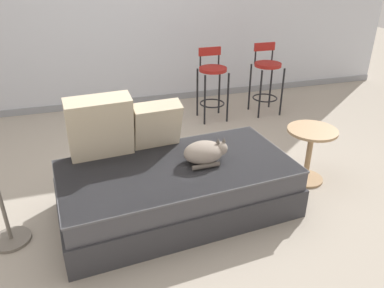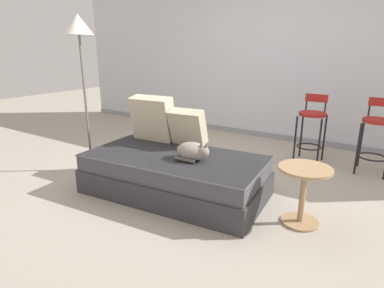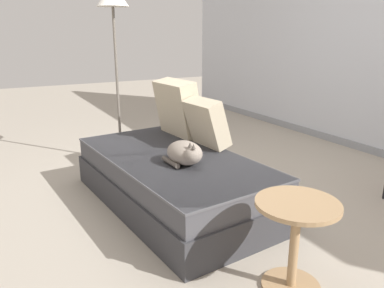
{
  "view_description": "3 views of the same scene",
  "coord_description": "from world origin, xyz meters",
  "px_view_note": "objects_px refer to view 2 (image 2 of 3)",
  "views": [
    {
      "loc": [
        -0.62,
        -2.84,
        1.87
      ],
      "look_at": [
        0.15,
        -0.3,
        0.54
      ],
      "focal_mm": 35.0,
      "sensor_mm": 36.0,
      "label": 1
    },
    {
      "loc": [
        1.82,
        -2.88,
        1.46
      ],
      "look_at": [
        0.15,
        -0.3,
        0.54
      ],
      "focal_mm": 30.0,
      "sensor_mm": 36.0,
      "label": 2
    },
    {
      "loc": [
        2.54,
        -1.61,
        1.35
      ],
      "look_at": [
        0.15,
        -0.3,
        0.54
      ],
      "focal_mm": 35.0,
      "sensor_mm": 36.0,
      "label": 3
    }
  ],
  "objects_px": {
    "throw_pillow_middle": "(188,127)",
    "cat": "(193,151)",
    "throw_pillow_corner": "(153,118)",
    "floor_lamp": "(80,40)",
    "side_table": "(303,187)",
    "bar_stool_near_window": "(312,123)",
    "bar_stool_by_doorway": "(377,131)",
    "couch": "(175,174)"
  },
  "relations": [
    {
      "from": "cat",
      "to": "throw_pillow_middle",
      "type": "bearing_deg",
      "value": 130.04
    },
    {
      "from": "couch",
      "to": "throw_pillow_middle",
      "type": "distance_m",
      "value": 0.56
    },
    {
      "from": "side_table",
      "to": "floor_lamp",
      "type": "height_order",
      "value": "floor_lamp"
    },
    {
      "from": "throw_pillow_corner",
      "to": "bar_stool_by_doorway",
      "type": "xyz_separation_m",
      "value": [
        2.19,
        1.45,
        -0.16
      ]
    },
    {
      "from": "bar_stool_by_doorway",
      "to": "side_table",
      "type": "bearing_deg",
      "value": -103.42
    },
    {
      "from": "throw_pillow_corner",
      "to": "side_table",
      "type": "xyz_separation_m",
      "value": [
        1.8,
        -0.21,
        -0.34
      ]
    },
    {
      "from": "throw_pillow_corner",
      "to": "cat",
      "type": "bearing_deg",
      "value": -23.02
    },
    {
      "from": "couch",
      "to": "side_table",
      "type": "xyz_separation_m",
      "value": [
        1.26,
        0.11,
        0.12
      ]
    },
    {
      "from": "couch",
      "to": "floor_lamp",
      "type": "bearing_deg",
      "value": -179.49
    },
    {
      "from": "bar_stool_near_window",
      "to": "side_table",
      "type": "xyz_separation_m",
      "value": [
        0.34,
        -1.66,
        -0.19
      ]
    },
    {
      "from": "side_table",
      "to": "bar_stool_near_window",
      "type": "bearing_deg",
      "value": 101.63
    },
    {
      "from": "cat",
      "to": "side_table",
      "type": "height_order",
      "value": "cat"
    },
    {
      "from": "throw_pillow_middle",
      "to": "cat",
      "type": "bearing_deg",
      "value": -49.96
    },
    {
      "from": "throw_pillow_corner",
      "to": "throw_pillow_middle",
      "type": "height_order",
      "value": "throw_pillow_corner"
    },
    {
      "from": "cat",
      "to": "bar_stool_by_doorway",
      "type": "relative_size",
      "value": 0.4
    },
    {
      "from": "side_table",
      "to": "couch",
      "type": "bearing_deg",
      "value": -174.97
    },
    {
      "from": "throw_pillow_middle",
      "to": "bar_stool_by_doorway",
      "type": "bearing_deg",
      "value": 39.13
    },
    {
      "from": "bar_stool_by_doorway",
      "to": "cat",
      "type": "bearing_deg",
      "value": -128.84
    },
    {
      "from": "floor_lamp",
      "to": "couch",
      "type": "bearing_deg",
      "value": 0.51
    },
    {
      "from": "bar_stool_by_doorway",
      "to": "throw_pillow_corner",
      "type": "bearing_deg",
      "value": -146.48
    },
    {
      "from": "side_table",
      "to": "throw_pillow_middle",
      "type": "bearing_deg",
      "value": 169.34
    },
    {
      "from": "throw_pillow_corner",
      "to": "bar_stool_near_window",
      "type": "height_order",
      "value": "throw_pillow_corner"
    },
    {
      "from": "bar_stool_by_doorway",
      "to": "floor_lamp",
      "type": "xyz_separation_m",
      "value": [
        -2.93,
        -1.79,
        1.02
      ]
    },
    {
      "from": "throw_pillow_middle",
      "to": "floor_lamp",
      "type": "bearing_deg",
      "value": -162.57
    },
    {
      "from": "bar_stool_near_window",
      "to": "bar_stool_by_doorway",
      "type": "height_order",
      "value": "bar_stool_by_doorway"
    },
    {
      "from": "couch",
      "to": "throw_pillow_corner",
      "type": "relative_size",
      "value": 3.66
    },
    {
      "from": "cat",
      "to": "side_table",
      "type": "relative_size",
      "value": 0.69
    },
    {
      "from": "bar_stool_by_doorway",
      "to": "side_table",
      "type": "relative_size",
      "value": 1.74
    },
    {
      "from": "couch",
      "to": "throw_pillow_middle",
      "type": "bearing_deg",
      "value": 102.12
    },
    {
      "from": "cat",
      "to": "floor_lamp",
      "type": "relative_size",
      "value": 0.2
    },
    {
      "from": "throw_pillow_middle",
      "to": "bar_stool_by_doorway",
      "type": "height_order",
      "value": "bar_stool_by_doorway"
    },
    {
      "from": "throw_pillow_corner",
      "to": "floor_lamp",
      "type": "relative_size",
      "value": 0.29
    },
    {
      "from": "couch",
      "to": "bar_stool_by_doorway",
      "type": "relative_size",
      "value": 2.13
    },
    {
      "from": "throw_pillow_middle",
      "to": "floor_lamp",
      "type": "height_order",
      "value": "floor_lamp"
    },
    {
      "from": "throw_pillow_corner",
      "to": "side_table",
      "type": "distance_m",
      "value": 1.84
    },
    {
      "from": "bar_stool_near_window",
      "to": "bar_stool_by_doorway",
      "type": "distance_m",
      "value": 0.74
    },
    {
      "from": "side_table",
      "to": "cat",
      "type": "bearing_deg",
      "value": -173.81
    },
    {
      "from": "bar_stool_near_window",
      "to": "side_table",
      "type": "height_order",
      "value": "bar_stool_near_window"
    },
    {
      "from": "couch",
      "to": "throw_pillow_middle",
      "type": "height_order",
      "value": "throw_pillow_middle"
    },
    {
      "from": "throw_pillow_middle",
      "to": "bar_stool_by_doorway",
      "type": "xyz_separation_m",
      "value": [
        1.74,
        1.41,
        -0.11
      ]
    },
    {
      "from": "side_table",
      "to": "bar_stool_by_doorway",
      "type": "bearing_deg",
      "value": 76.58
    },
    {
      "from": "bar_stool_by_doorway",
      "to": "floor_lamp",
      "type": "relative_size",
      "value": 0.49
    }
  ]
}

